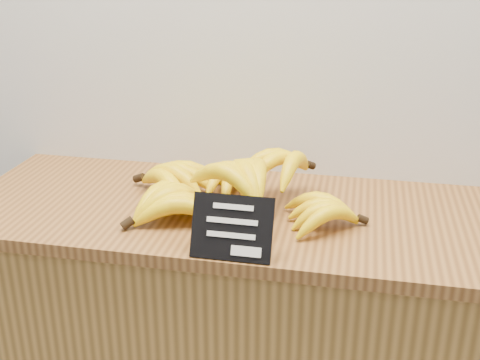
% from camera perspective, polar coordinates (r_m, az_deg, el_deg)
% --- Properties ---
extents(counter_top, '(1.37, 0.54, 0.03)m').
position_cam_1_polar(counter_top, '(1.45, 0.40, -3.12)').
color(counter_top, brown).
rests_on(counter_top, counter).
extents(chalkboard_sign, '(0.17, 0.06, 0.12)m').
position_cam_1_polar(chalkboard_sign, '(1.21, -0.77, -4.55)').
color(chalkboard_sign, black).
rests_on(chalkboard_sign, counter_top).
extents(banana_pile, '(0.58, 0.38, 0.13)m').
position_cam_1_polar(banana_pile, '(1.42, -1.09, -0.54)').
color(banana_pile, yellow).
rests_on(banana_pile, counter_top).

